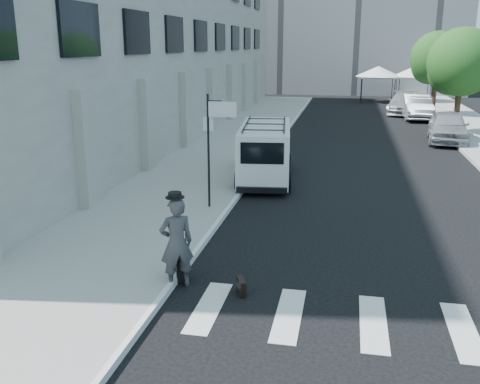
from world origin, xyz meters
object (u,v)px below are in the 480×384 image
at_px(parked_car_c, 404,103).
at_px(parked_car_a, 448,127).
at_px(briefcase, 241,286).
at_px(parked_car_b, 416,107).
at_px(businessman, 176,243).
at_px(suitcase, 182,268).
at_px(cargo_van, 265,151).

bearing_deg(parked_car_c, parked_car_a, -76.61).
xyz_separation_m(briefcase, parked_car_b, (6.68, 29.26, 0.68)).
bearing_deg(businessman, parked_car_b, -138.14).
distance_m(briefcase, suitcase, 1.48).
bearing_deg(parked_car_c, businessman, -95.45).
distance_m(businessman, briefcase, 1.65).
bearing_deg(parked_car_b, parked_car_a, -88.72).
bearing_deg(parked_car_b, suitcase, -108.12).
distance_m(parked_car_b, parked_car_c, 2.89).
height_order(businessman, cargo_van, cargo_van).
xyz_separation_m(briefcase, parked_car_c, (6.08, 32.08, 0.61)).
relative_size(briefcase, parked_car_b, 0.09).
xyz_separation_m(businessman, suitcase, (-0.00, 0.33, -0.70)).
height_order(parked_car_a, parked_car_c, parked_car_a).
distance_m(parked_car_a, parked_car_b, 9.33).
xyz_separation_m(cargo_van, parked_car_b, (7.71, 19.32, -0.25)).
bearing_deg(businessman, suitcase, -122.53).
relative_size(businessman, parked_car_c, 0.37).
relative_size(cargo_van, parked_car_c, 1.07).
xyz_separation_m(businessman, briefcase, (1.42, -0.08, -0.83)).
xyz_separation_m(parked_car_a, parked_car_b, (-0.61, 9.31, 0.02)).
xyz_separation_m(suitcase, parked_car_a, (8.70, 19.53, 0.53)).
relative_size(briefcase, cargo_van, 0.08).
distance_m(businessman, cargo_van, 9.86).
bearing_deg(briefcase, suitcase, 140.52).
distance_m(suitcase, parked_car_b, 29.96).
xyz_separation_m(briefcase, cargo_van, (-1.04, 9.93, 0.93)).
relative_size(parked_car_a, parked_car_c, 0.91).
relative_size(parked_car_a, parked_car_b, 0.95).
distance_m(cargo_van, parked_car_c, 23.27).
distance_m(cargo_van, parked_car_a, 13.02).
bearing_deg(parked_car_a, briefcase, -103.84).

